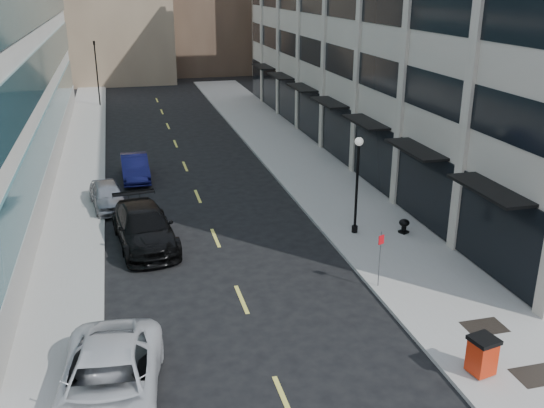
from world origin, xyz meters
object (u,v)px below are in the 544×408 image
car_black_pickup (144,227)px  trash_bin (482,354)px  lamppost (357,176)px  sign_post (380,251)px  car_blue_sedan (135,168)px  car_white_van (108,384)px  traffic_signal (94,45)px  urn_planter (404,225)px  car_silver_sedan (108,195)px

car_black_pickup → trash_bin: size_ratio=4.83×
lamppost → sign_post: 5.49m
car_blue_sedan → sign_post: sign_post is taller
car_white_van → car_blue_sedan: bearing=92.3°
car_black_pickup → lamppost: 9.90m
traffic_signal → trash_bin: size_ratio=5.69×
traffic_signal → car_blue_sedan: traffic_signal is taller
car_black_pickup → urn_planter: (11.80, -1.95, -0.29)m
car_silver_sedan → trash_bin: car_silver_sedan is taller
traffic_signal → car_white_van: 45.48m
car_blue_sedan → urn_planter: (11.80, -11.96, -0.17)m
car_white_van → car_blue_sedan: car_white_van is taller
car_silver_sedan → traffic_signal: bearing=83.8°
car_blue_sedan → urn_planter: size_ratio=6.56×
urn_planter → car_blue_sedan: bearing=134.6°
car_white_van → lamppost: lamppost is taller
lamppost → car_blue_sedan: bearing=130.3°
traffic_signal → sign_post: 42.14m
car_white_van → lamppost: 15.10m
lamppost → urn_planter: 3.27m
traffic_signal → car_blue_sedan: size_ratio=1.56×
car_white_van → trash_bin: bearing=-0.0°
car_white_van → car_black_pickup: size_ratio=1.02×
traffic_signal → sign_post: bearing=-75.1°
car_blue_sedan → sign_post: bearing=-63.9°
traffic_signal → car_black_pickup: traffic_signal is taller
car_white_van → trash_bin: car_white_van is taller
traffic_signal → trash_bin: traffic_signal is taller
trash_bin → car_silver_sedan: bearing=109.6°
sign_post → urn_planter: sign_post is taller
traffic_signal → urn_planter: bearing=-68.6°
traffic_signal → lamppost: (11.90, -35.30, -2.82)m
sign_post → car_silver_sedan: bearing=109.2°
car_black_pickup → car_silver_sedan: 5.60m
car_silver_sedan → car_blue_sedan: (1.60, 4.64, 0.04)m
car_silver_sedan → sign_post: sign_post is taller
sign_post → urn_planter: (3.30, 4.58, -1.06)m
car_silver_sedan → sign_post: 15.63m
car_blue_sedan → traffic_signal: bearing=94.4°
trash_bin → lamppost: size_ratio=0.26×
traffic_signal → car_black_pickup: 34.42m
traffic_signal → car_black_pickup: (2.30, -34.00, -4.86)m
traffic_signal → urn_planter: (14.10, -35.95, -5.15)m
car_black_pickup → car_blue_sedan: bearing=83.6°
car_black_pickup → sign_post: bearing=-43.9°
lamppost → urn_planter: size_ratio=6.85×
lamppost → car_black_pickup: bearing=172.3°
car_silver_sedan → urn_planter: 15.27m
car_white_van → urn_planter: size_ratio=8.82×
car_black_pickup → trash_bin: (9.18, -12.46, -0.05)m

